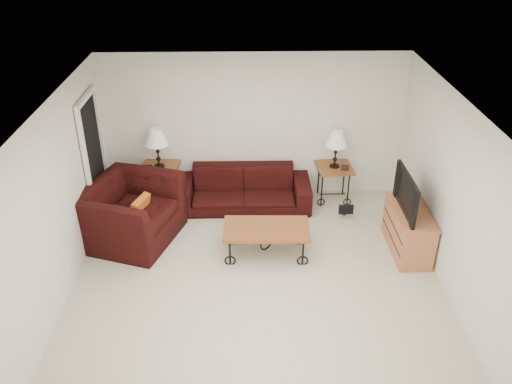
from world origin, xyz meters
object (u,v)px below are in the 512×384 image
side_table_right (333,183)px  lamp_right (336,149)px  sofa (243,189)px  backpack (345,203)px  television (413,193)px  lamp_left (157,148)px  side_table_left (161,184)px  coffee_table (266,241)px  tv_stand (408,230)px  armchair (131,212)px

side_table_right → lamp_right: bearing=0.0°
sofa → backpack: (1.66, -0.35, -0.10)m
sofa → lamp_right: size_ratio=3.51×
television → backpack: television is taller
sofa → side_table_right: 1.55m
lamp_right → backpack: (0.12, -0.53, -0.73)m
lamp_left → television: 4.08m
side_table_left → lamp_left: lamp_left is taller
side_table_left → backpack: 3.11m
coffee_table → television: 2.19m
side_table_right → lamp_left: size_ratio=0.95×
tv_stand → television: bearing=180.0°
lamp_right → television: 1.74m
side_table_left → side_table_right: bearing=0.0°
side_table_left → coffee_table: side_table_left is taller
side_table_right → coffee_table: side_table_right is taller
side_table_left → side_table_right: 2.94m
backpack → side_table_left: bearing=167.7°
armchair → lamp_right: bearing=-52.2°
side_table_right → armchair: armchair is taller
side_table_left → tv_stand: (3.81, -1.51, 0.00)m
lamp_left → backpack: lamp_left is taller
lamp_left → armchair: lamp_left is taller
side_table_left → television: 4.13m
side_table_right → lamp_right: lamp_right is taller
armchair → tv_stand: armchair is taller
side_table_left → armchair: size_ratio=0.48×
sofa → coffee_table: sofa is taller
lamp_right → side_table_left: bearing=180.0°
coffee_table → armchair: (-2.02, 0.48, 0.23)m
coffee_table → backpack: 1.70m
lamp_right → backpack: size_ratio=1.38×
sofa → lamp_left: size_ratio=3.35×
lamp_left → armchair: bearing=-104.7°
side_table_left → backpack: bearing=-9.9°
armchair → television: television is taller
side_table_left → television: bearing=-21.8°
armchair → backpack: size_ratio=3.04×
side_table_left → armchair: bearing=-104.7°
lamp_right → armchair: lamp_right is taller
lamp_left → lamp_right: lamp_left is taller
sofa → backpack: size_ratio=4.86×
lamp_left → television: bearing=-21.8°
tv_stand → backpack: bearing=127.5°
side_table_right → tv_stand: bearing=-59.9°
lamp_left → side_table_left: bearing=0.0°
side_table_left → tv_stand: bearing=-21.7°
lamp_left → television: lamp_left is taller
sofa → armchair: 1.93m
coffee_table → sofa: bearing=103.3°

